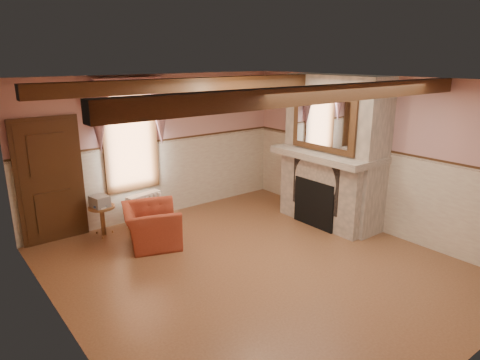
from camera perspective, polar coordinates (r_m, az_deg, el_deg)
floor at (r=6.71m, az=2.10°, el=-11.52°), size 5.50×6.00×0.01m
ceiling at (r=5.95m, az=2.38°, el=13.11°), size 5.50×6.00×0.01m
wall_back at (r=8.63m, az=-10.75°, el=4.40°), size 5.50×0.02×2.80m
wall_front at (r=4.48m, az=28.10°, el=-8.39°), size 5.50×0.02×2.80m
wall_left at (r=4.97m, az=-22.94°, el=-5.38°), size 0.02×6.00×2.80m
wall_right at (r=8.18m, az=17.15°, el=3.33°), size 0.02×6.00×2.80m
wainscot at (r=6.39m, az=2.17°, el=-5.56°), size 5.50×6.00×1.50m
chair_rail at (r=6.16m, az=2.24°, el=0.94°), size 5.50×6.00×0.08m
firebox at (r=8.22m, az=10.16°, el=-3.03°), size 0.20×0.95×0.90m
armchair at (r=7.50m, az=-11.74°, el=-5.95°), size 1.20×1.28×0.67m
side_table at (r=8.11m, az=-17.83°, el=-5.17°), size 0.57×0.57×0.55m
book_stack at (r=7.97m, az=-18.21°, el=-2.71°), size 0.31×0.36×0.20m
radiator at (r=8.44m, az=-12.64°, el=-3.75°), size 0.72×0.32×0.60m
bowl at (r=7.99m, az=12.93°, el=3.77°), size 0.31×0.31×0.08m
mantel_clock at (r=8.65m, az=7.65°, el=5.38°), size 0.14×0.24×0.20m
oil_lamp at (r=8.39m, az=9.52°, el=5.24°), size 0.11×0.11×0.28m
candle_red at (r=7.80m, az=14.67°, el=3.67°), size 0.06×0.06×0.16m
jar_yellow at (r=7.88m, az=13.89°, el=3.70°), size 0.06×0.06×0.12m
fireplace at (r=8.28m, az=12.47°, el=3.81°), size 0.85×2.00×2.80m
mantel at (r=8.15m, az=11.63°, el=3.39°), size 1.05×2.05×0.12m
overmantel_mirror at (r=7.90m, az=11.00°, el=7.53°), size 0.06×1.44×1.04m
door at (r=7.95m, az=-23.94°, el=-0.33°), size 1.10×0.10×2.10m
window at (r=8.30m, az=-14.43°, el=5.48°), size 1.06×0.08×2.02m
window_drapes at (r=8.14m, az=-14.46°, el=9.55°), size 1.30×0.14×1.40m
ceiling_beam_front at (r=5.10m, az=11.28°, el=11.19°), size 5.50×0.18×0.20m
ceiling_beam_back at (r=6.91m, az=-4.23°, el=12.67°), size 5.50×0.18×0.20m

